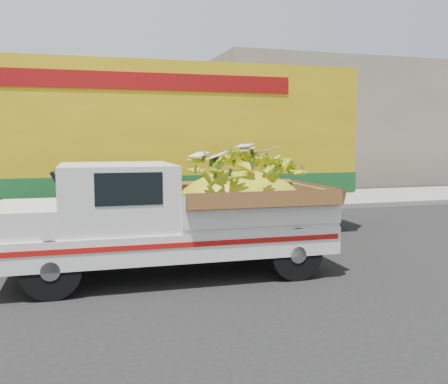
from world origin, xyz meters
name	(u,v)px	position (x,y,z in m)	size (l,w,h in m)	color
ground	(48,274)	(0.00, 0.00, 0.00)	(100.00, 100.00, 0.00)	black
curb	(56,218)	(0.00, 5.55, 0.07)	(60.00, 0.25, 0.15)	gray
sidewalk	(58,208)	(0.00, 7.65, 0.07)	(60.00, 4.00, 0.14)	gray
building_right	(344,124)	(14.00, 14.55, 3.00)	(14.00, 6.00, 6.00)	gray
pickup_truck	(193,215)	(2.28, -0.64, 0.97)	(5.19, 2.01, 1.80)	black
semi_trailer	(91,142)	(0.86, 3.10, 2.12)	(12.03, 2.91, 3.80)	black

